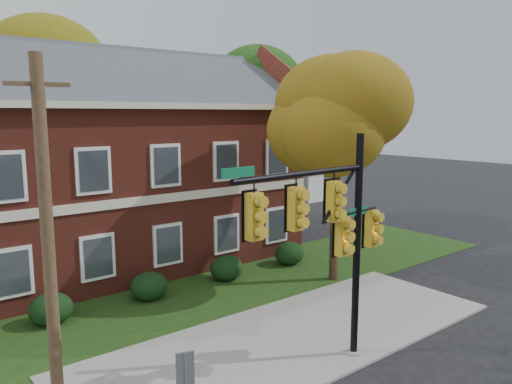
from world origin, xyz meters
TOP-DOWN VIEW (x-y plane):
  - ground at (0.00, 0.00)m, footprint 120.00×120.00m
  - sidewalk at (0.00, 1.00)m, footprint 14.00×5.00m
  - grass_strip at (0.00, 6.00)m, footprint 30.00×6.00m
  - apartment_building at (-2.00, 11.95)m, footprint 18.80×8.80m
  - hedge_left at (-5.50, 6.70)m, footprint 1.40×1.26m
  - hedge_center at (-2.00, 6.70)m, footprint 1.40×1.26m
  - hedge_right at (1.50, 6.70)m, footprint 1.40×1.26m
  - hedge_far_right at (5.00, 6.70)m, footprint 1.40×1.26m
  - tree_near_right at (5.22, 3.87)m, footprint 4.50×4.25m
  - tree_right_rear at (9.31, 12.81)m, footprint 6.30×5.95m
  - tree_far_rear at (-0.66, 19.79)m, footprint 6.84×6.46m
  - traffic_signal at (-0.54, -0.95)m, footprint 5.64×0.71m
  - utility_pole at (-7.00, 1.06)m, footprint 1.25×0.29m

SIDE VIEW (x-z plane):
  - ground at x=0.00m, z-range 0.00..0.00m
  - grass_strip at x=0.00m, z-range 0.00..0.04m
  - sidewalk at x=0.00m, z-range 0.00..0.08m
  - hedge_left at x=-5.50m, z-range 0.00..1.05m
  - hedge_center at x=-2.00m, z-range 0.00..1.05m
  - hedge_right at x=1.50m, z-range 0.00..1.05m
  - hedge_far_right at x=5.00m, z-range 0.00..1.05m
  - traffic_signal at x=-0.54m, z-range 0.76..7.06m
  - utility_pole at x=-7.00m, z-range 0.06..8.08m
  - apartment_building at x=-2.00m, z-range 0.12..9.86m
  - tree_near_right at x=5.22m, z-range 2.38..10.96m
  - tree_right_rear at x=9.31m, z-range 2.81..13.43m
  - tree_far_rear at x=-0.66m, z-range 3.08..14.60m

